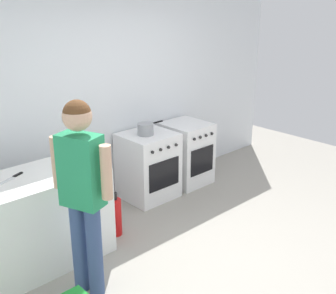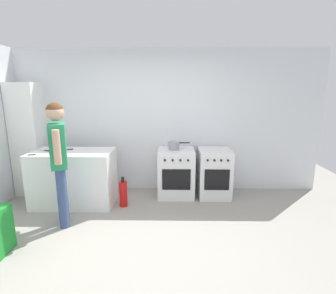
# 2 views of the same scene
# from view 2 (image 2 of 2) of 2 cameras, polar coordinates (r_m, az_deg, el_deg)

# --- Properties ---
(ground_plane) EXTENTS (8.00, 8.00, 0.00)m
(ground_plane) POSITION_cam_2_polar(r_m,az_deg,el_deg) (3.47, -4.03, -20.47)
(ground_plane) COLOR gray
(back_wall) EXTENTS (6.00, 0.10, 2.60)m
(back_wall) POSITION_cam_2_polar(r_m,az_deg,el_deg) (4.89, -2.35, 5.60)
(back_wall) COLOR silver
(back_wall) RESTS_ON ground
(counter_unit) EXTENTS (1.30, 0.70, 0.90)m
(counter_unit) POSITION_cam_2_polar(r_m,az_deg,el_deg) (4.64, -19.79, -6.32)
(counter_unit) COLOR white
(counter_unit) RESTS_ON ground
(oven_left) EXTENTS (0.64, 0.62, 0.85)m
(oven_left) POSITION_cam_2_polar(r_m,az_deg,el_deg) (4.71, 1.77, -5.57)
(oven_left) COLOR white
(oven_left) RESTS_ON ground
(oven_right) EXTENTS (0.56, 0.62, 0.85)m
(oven_right) POSITION_cam_2_polar(r_m,az_deg,el_deg) (4.77, 10.01, -5.53)
(oven_right) COLOR white
(oven_right) RESTS_ON ground
(pot) EXTENTS (0.38, 0.20, 0.15)m
(pot) POSITION_cam_2_polar(r_m,az_deg,el_deg) (4.57, 1.29, 0.32)
(pot) COLOR gray
(pot) RESTS_ON oven_left
(knife_bread) EXTENTS (0.33, 0.16, 0.01)m
(knife_bread) POSITION_cam_2_polar(r_m,az_deg,el_deg) (4.77, -25.63, -0.64)
(knife_bread) COLOR silver
(knife_bread) RESTS_ON counter_unit
(knife_chef) EXTENTS (0.30, 0.16, 0.01)m
(knife_chef) POSITION_cam_2_polar(r_m,az_deg,el_deg) (4.65, -21.69, -0.60)
(knife_chef) COLOR silver
(knife_chef) RESTS_ON counter_unit
(knife_carving) EXTENTS (0.33, 0.10, 0.01)m
(knife_carving) POSITION_cam_2_polar(r_m,az_deg,el_deg) (4.48, -26.38, -1.50)
(knife_carving) COLOR silver
(knife_carving) RESTS_ON counter_unit
(person) EXTENTS (0.31, 0.54, 1.72)m
(person) POSITION_cam_2_polar(r_m,az_deg,el_deg) (3.82, -22.70, -1.28)
(person) COLOR #384C7A
(person) RESTS_ON ground
(fire_extinguisher) EXTENTS (0.13, 0.13, 0.50)m
(fire_extinguisher) POSITION_cam_2_polar(r_m,az_deg,el_deg) (4.41, -9.71, -9.96)
(fire_extinguisher) COLOR red
(fire_extinguisher) RESTS_ON ground
(larder_cabinet) EXTENTS (0.48, 0.44, 2.00)m
(larder_cabinet) POSITION_cam_2_polar(r_m,az_deg,el_deg) (5.33, -28.04, 1.43)
(larder_cabinet) COLOR white
(larder_cabinet) RESTS_ON ground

